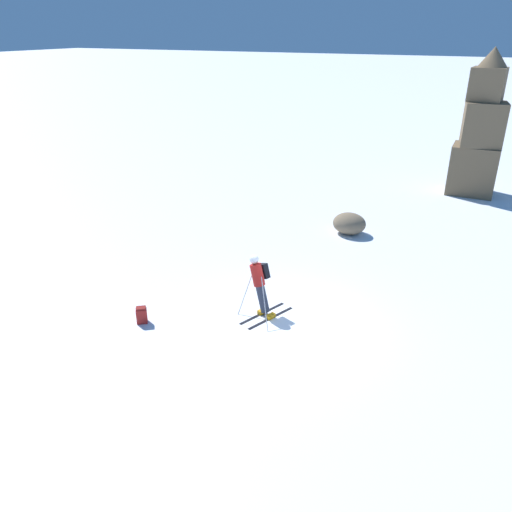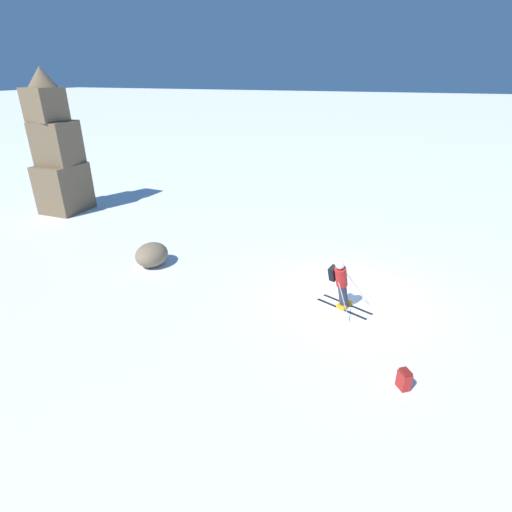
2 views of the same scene
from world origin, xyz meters
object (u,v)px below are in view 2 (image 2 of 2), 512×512
object	(u,v)px
spare_backpack	(404,380)
exposed_boulder_0	(152,255)
skier	(341,282)
rock_pillar	(58,155)

from	to	relation	value
spare_backpack	exposed_boulder_0	bearing A→B (deg)	32.67
skier	rock_pillar	bearing A→B (deg)	94.36
exposed_boulder_0	skier	bearing A→B (deg)	-95.51
skier	rock_pillar	world-z (taller)	rock_pillar
skier	exposed_boulder_0	size ratio (longest dim) A/B	1.36
rock_pillar	exposed_boulder_0	world-z (taller)	rock_pillar
rock_pillar	exposed_boulder_0	size ratio (longest dim) A/B	5.16
rock_pillar	spare_backpack	bearing A→B (deg)	-113.74
skier	exposed_boulder_0	world-z (taller)	skier
rock_pillar	spare_backpack	world-z (taller)	rock_pillar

